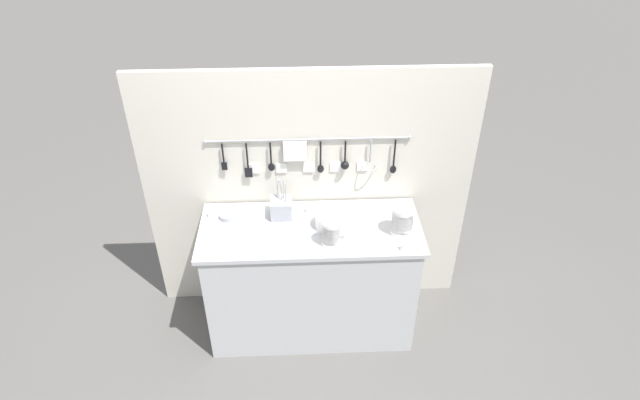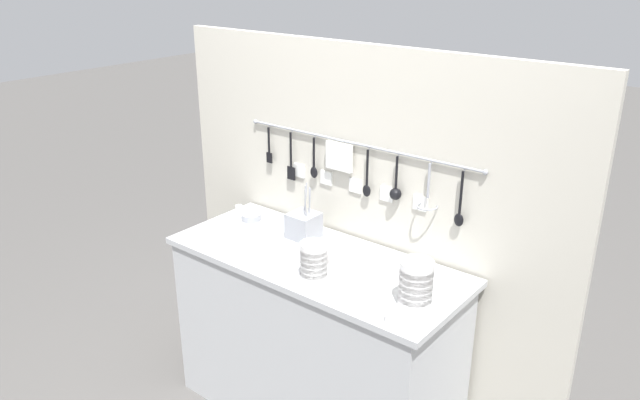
{
  "view_description": "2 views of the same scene",
  "coord_description": "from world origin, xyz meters",
  "px_view_note": "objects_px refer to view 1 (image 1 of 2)",
  "views": [
    {
      "loc": [
        -0.06,
        -2.72,
        3.04
      ],
      "look_at": [
        0.06,
        -0.02,
        1.13
      ],
      "focal_mm": 30.0,
      "sensor_mm": 36.0,
      "label": 1
    },
    {
      "loc": [
        1.64,
        -2.02,
        2.23
      ],
      "look_at": [
        0.01,
        0.02,
        1.19
      ],
      "focal_mm": 35.0,
      "sensor_mm": 36.0,
      "label": 2
    }
  ],
  "objects_px": {
    "cutlery_caddy": "(281,208)",
    "cup_front_right": "(404,247)",
    "steel_mixing_bowl": "(227,216)",
    "plate_stack": "(331,220)",
    "bowl_stack_nested_right": "(402,220)",
    "bowl_stack_back_corner": "(331,233)",
    "cup_centre": "(346,236)",
    "cup_front_left": "(308,209)",
    "cup_mid_row": "(210,214)"
  },
  "relations": [
    {
      "from": "cup_front_right",
      "to": "cup_centre",
      "type": "relative_size",
      "value": 1.0
    },
    {
      "from": "cutlery_caddy",
      "to": "cup_mid_row",
      "type": "height_order",
      "value": "cutlery_caddy"
    },
    {
      "from": "cup_front_right",
      "to": "steel_mixing_bowl",
      "type": "bearing_deg",
      "value": 161.5
    },
    {
      "from": "cup_mid_row",
      "to": "bowl_stack_back_corner",
      "type": "bearing_deg",
      "value": -21.87
    },
    {
      "from": "bowl_stack_back_corner",
      "to": "cutlery_caddy",
      "type": "relative_size",
      "value": 0.64
    },
    {
      "from": "bowl_stack_back_corner",
      "to": "cup_front_left",
      "type": "relative_size",
      "value": 3.72
    },
    {
      "from": "cup_front_right",
      "to": "cup_mid_row",
      "type": "relative_size",
      "value": 1.0
    },
    {
      "from": "bowl_stack_nested_right",
      "to": "cup_front_left",
      "type": "height_order",
      "value": "bowl_stack_nested_right"
    },
    {
      "from": "plate_stack",
      "to": "cup_mid_row",
      "type": "distance_m",
      "value": 0.8
    },
    {
      "from": "cutlery_caddy",
      "to": "cup_front_left",
      "type": "distance_m",
      "value": 0.19
    },
    {
      "from": "plate_stack",
      "to": "cup_front_right",
      "type": "bearing_deg",
      "value": -30.18
    },
    {
      "from": "cutlery_caddy",
      "to": "cup_front_left",
      "type": "xyz_separation_m",
      "value": [
        0.18,
        0.04,
        -0.04
      ]
    },
    {
      "from": "plate_stack",
      "to": "cup_mid_row",
      "type": "bearing_deg",
      "value": 169.96
    },
    {
      "from": "bowl_stack_back_corner",
      "to": "steel_mixing_bowl",
      "type": "distance_m",
      "value": 0.73
    },
    {
      "from": "cup_mid_row",
      "to": "steel_mixing_bowl",
      "type": "bearing_deg",
      "value": -10.31
    },
    {
      "from": "plate_stack",
      "to": "steel_mixing_bowl",
      "type": "xyz_separation_m",
      "value": [
        -0.68,
        0.12,
        -0.03
      ]
    },
    {
      "from": "bowl_stack_nested_right",
      "to": "cup_centre",
      "type": "xyz_separation_m",
      "value": [
        -0.36,
        -0.05,
        -0.08
      ]
    },
    {
      "from": "cup_front_left",
      "to": "cup_centre",
      "type": "distance_m",
      "value": 0.38
    },
    {
      "from": "steel_mixing_bowl",
      "to": "cutlery_caddy",
      "type": "xyz_separation_m",
      "value": [
        0.36,
        0.01,
        0.05
      ]
    },
    {
      "from": "cup_front_right",
      "to": "cup_mid_row",
      "type": "distance_m",
      "value": 1.29
    },
    {
      "from": "cup_front_right",
      "to": "bowl_stack_nested_right",
      "type": "bearing_deg",
      "value": 85.71
    },
    {
      "from": "plate_stack",
      "to": "cup_front_left",
      "type": "height_order",
      "value": "plate_stack"
    },
    {
      "from": "plate_stack",
      "to": "cup_front_left",
      "type": "bearing_deg",
      "value": 130.63
    },
    {
      "from": "steel_mixing_bowl",
      "to": "bowl_stack_nested_right",
      "type": "bearing_deg",
      "value": -10.43
    },
    {
      "from": "plate_stack",
      "to": "cup_centre",
      "type": "xyz_separation_m",
      "value": [
        0.09,
        -0.13,
        -0.02
      ]
    },
    {
      "from": "cutlery_caddy",
      "to": "cup_front_right",
      "type": "xyz_separation_m",
      "value": [
        0.75,
        -0.38,
        -0.04
      ]
    },
    {
      "from": "steel_mixing_bowl",
      "to": "cup_front_right",
      "type": "relative_size",
      "value": 2.26
    },
    {
      "from": "bowl_stack_nested_right",
      "to": "cup_front_right",
      "type": "xyz_separation_m",
      "value": [
        -0.01,
        -0.17,
        -0.08
      ]
    },
    {
      "from": "bowl_stack_back_corner",
      "to": "cup_centre",
      "type": "distance_m",
      "value": 0.12
    },
    {
      "from": "bowl_stack_back_corner",
      "to": "cup_centre",
      "type": "xyz_separation_m",
      "value": [
        0.1,
        0.04,
        -0.06
      ]
    },
    {
      "from": "cup_front_right",
      "to": "cup_front_left",
      "type": "bearing_deg",
      "value": 144.1
    },
    {
      "from": "steel_mixing_bowl",
      "to": "cutlery_caddy",
      "type": "distance_m",
      "value": 0.36
    },
    {
      "from": "bowl_stack_back_corner",
      "to": "plate_stack",
      "type": "xyz_separation_m",
      "value": [
        0.01,
        0.17,
        -0.04
      ]
    },
    {
      "from": "bowl_stack_back_corner",
      "to": "cup_mid_row",
      "type": "height_order",
      "value": "bowl_stack_back_corner"
    },
    {
      "from": "bowl_stack_back_corner",
      "to": "plate_stack",
      "type": "height_order",
      "value": "bowl_stack_back_corner"
    },
    {
      "from": "bowl_stack_back_corner",
      "to": "cup_front_right",
      "type": "distance_m",
      "value": 0.45
    },
    {
      "from": "cup_front_right",
      "to": "bowl_stack_back_corner",
      "type": "bearing_deg",
      "value": 169.92
    },
    {
      "from": "bowl_stack_nested_right",
      "to": "cutlery_caddy",
      "type": "relative_size",
      "value": 0.73
    },
    {
      "from": "bowl_stack_nested_right",
      "to": "steel_mixing_bowl",
      "type": "xyz_separation_m",
      "value": [
        -1.12,
        0.21,
        -0.08
      ]
    },
    {
      "from": "plate_stack",
      "to": "cup_mid_row",
      "type": "height_order",
      "value": "plate_stack"
    },
    {
      "from": "bowl_stack_nested_right",
      "to": "cup_centre",
      "type": "relative_size",
      "value": 4.26
    },
    {
      "from": "plate_stack",
      "to": "cutlery_caddy",
      "type": "bearing_deg",
      "value": 158.12
    },
    {
      "from": "plate_stack",
      "to": "cup_centre",
      "type": "bearing_deg",
      "value": -56.16
    },
    {
      "from": "plate_stack",
      "to": "cutlery_caddy",
      "type": "xyz_separation_m",
      "value": [
        -0.32,
        0.13,
        0.02
      ]
    },
    {
      "from": "plate_stack",
      "to": "cup_front_left",
      "type": "distance_m",
      "value": 0.22
    },
    {
      "from": "steel_mixing_bowl",
      "to": "cup_front_left",
      "type": "xyz_separation_m",
      "value": [
        0.54,
        0.04,
        0.01
      ]
    },
    {
      "from": "cup_front_right",
      "to": "cutlery_caddy",
      "type": "bearing_deg",
      "value": 153.18
    },
    {
      "from": "steel_mixing_bowl",
      "to": "plate_stack",
      "type": "bearing_deg",
      "value": -9.99
    },
    {
      "from": "steel_mixing_bowl",
      "to": "cup_mid_row",
      "type": "bearing_deg",
      "value": 169.69
    },
    {
      "from": "cup_front_right",
      "to": "cup_front_left",
      "type": "height_order",
      "value": "same"
    }
  ]
}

